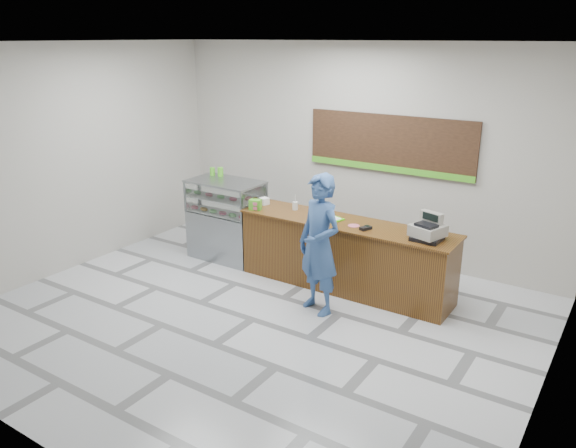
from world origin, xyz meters
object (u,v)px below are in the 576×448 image
Objects in this scene: cash_register at (428,230)px; serving_tray at (330,218)px; sales_counter at (345,255)px; customer at (319,245)px; display_case at (226,219)px.

cash_register is 1.13× the size of serving_tray.
customer is (0.04, -0.83, 0.44)m from sales_counter.
display_case is 3.49m from cash_register.
cash_register is at bearing -1.02° from display_case.
cash_register is 1.43m from customer.
display_case is 2.76× the size of cash_register.
display_case is 2.43m from customer.
sales_counter is at bearing 17.39° from serving_tray.
customer is at bearing -51.77° from serving_tray.
cash_register reaches higher than display_case.
sales_counter is at bearing 111.77° from customer.
sales_counter is 0.59m from serving_tray.
cash_register reaches higher than serving_tray.
sales_counter is 1.71× the size of customer.
cash_register is at bearing 15.54° from serving_tray.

